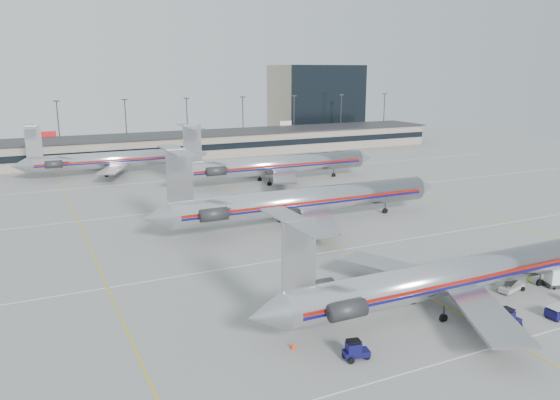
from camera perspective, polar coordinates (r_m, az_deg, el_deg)
ground at (r=65.22m, az=11.16°, el=-7.65°), size 260.00×260.00×0.00m
apron_markings at (r=72.95m, az=6.47°, el=-5.18°), size 160.00×0.15×0.02m
terminal at (r=152.31m, az=-11.38°, el=5.59°), size 162.00×17.00×6.25m
light_mast_row at (r=165.26m, az=-12.70°, el=8.01°), size 163.60×0.40×15.28m
distant_building at (r=202.61m, az=3.73°, el=10.35°), size 30.00×20.00×25.00m
jet_foreground at (r=56.50m, az=16.80°, el=-7.77°), size 43.25×25.46×11.32m
jet_second_row at (r=83.18m, az=2.15°, el=-0.08°), size 49.76×29.30×13.02m
jet_third_row at (r=114.97m, az=-0.66°, el=3.69°), size 47.38×29.14×12.96m
jet_back_row at (r=129.68m, az=-17.06°, el=4.07°), size 43.50×26.76×11.90m
tug_left at (r=46.71m, az=7.85°, el=-15.31°), size 2.31×1.48×1.74m
tug_center at (r=55.09m, az=22.61°, el=-11.48°), size 2.59×1.46×2.03m
cart_inner at (r=59.49m, az=27.03°, el=-10.38°), size 2.10×1.46×1.18m
cart_outer at (r=56.32m, az=20.22°, el=-11.14°), size 2.07×1.70×1.01m
uld_container at (r=67.42m, az=26.81°, el=-7.25°), size 2.35×2.15×2.05m
belt_loader at (r=64.28m, az=23.07°, el=-8.29°), size 4.15×2.02×2.13m
ramp_worker_near at (r=64.67m, az=23.01°, el=-7.79°), size 0.81×0.68×1.90m
ramp_worker_far at (r=67.42m, az=24.70°, el=-7.20°), size 0.83×0.65×1.69m
cone_left at (r=48.08m, az=1.37°, el=-14.93°), size 0.60×0.60×0.65m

